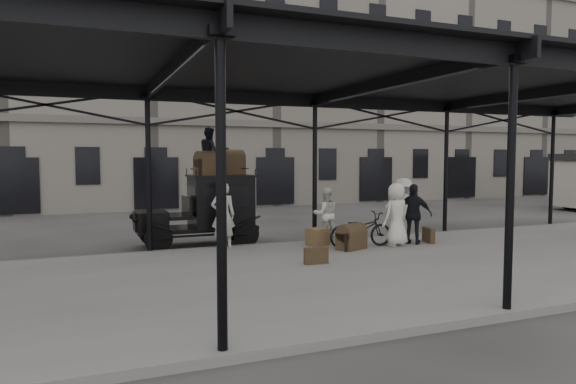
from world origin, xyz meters
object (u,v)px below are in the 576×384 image
porter_official (414,214)px  bicycle (361,230)px  taxi (210,207)px  steamer_trunk_roof_near (209,165)px  porter_left (223,215)px  steamer_trunk_platform (351,238)px

porter_official → bicycle: (-1.72, 0.14, -0.39)m
taxi → steamer_trunk_roof_near: bearing=-108.1°
porter_left → steamer_trunk_roof_near: bearing=-71.1°
bicycle → steamer_trunk_roof_near: steamer_trunk_roof_near is taller
porter_left → bicycle: bearing=169.8°
porter_left → steamer_trunk_platform: porter_left is taller
bicycle → steamer_trunk_platform: 0.50m
steamer_trunk_roof_near → steamer_trunk_platform: size_ratio=1.00×
taxi → steamer_trunk_platform: (3.31, -2.94, -0.75)m
taxi → porter_left: 1.29m
porter_official → steamer_trunk_platform: bearing=46.7°
taxi → porter_left: bearing=-87.5°
taxi → porter_official: taxi is taller
steamer_trunk_roof_near → steamer_trunk_platform: (3.39, -2.70, -2.03)m
bicycle → steamer_trunk_roof_near: (-3.80, 2.49, 1.83)m
steamer_trunk_roof_near → steamer_trunk_platform: bearing=-59.4°
steamer_trunk_platform → bicycle: bearing=2.8°
porter_official → taxi: bearing=17.0°
taxi → porter_official: (5.44, -2.88, -0.16)m
porter_left → steamer_trunk_platform: (3.25, -1.66, -0.63)m
bicycle → porter_official: bearing=-91.0°
taxi → porter_official: 6.16m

